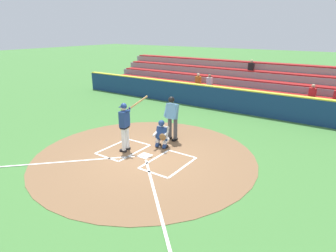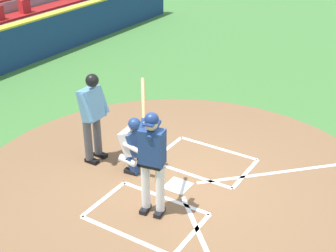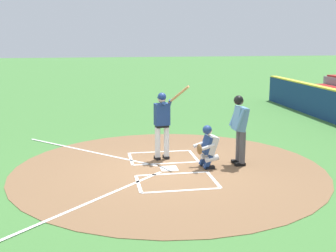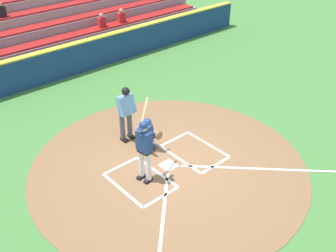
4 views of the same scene
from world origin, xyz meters
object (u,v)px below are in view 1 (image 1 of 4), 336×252
(plate_umpire, at_px, (172,115))
(baseball, at_px, (160,147))
(batter, at_px, (125,123))
(catcher, at_px, (162,133))

(plate_umpire, xyz_separation_m, baseball, (-0.05, 0.95, -1.04))
(batter, bearing_deg, catcher, -132.28)
(batter, relative_size, baseball, 28.76)
(plate_umpire, bearing_deg, catcher, 98.13)
(catcher, bearing_deg, baseball, 36.86)
(batter, height_order, baseball, batter)
(batter, distance_m, plate_umpire, 2.09)
(catcher, distance_m, baseball, 0.56)
(catcher, relative_size, baseball, 15.27)
(plate_umpire, bearing_deg, baseball, 92.79)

